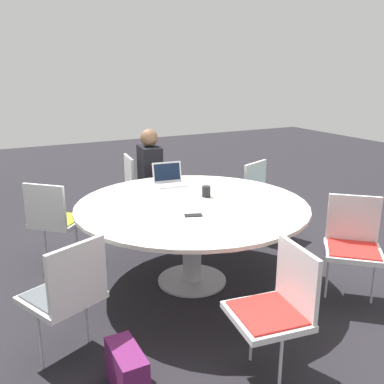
# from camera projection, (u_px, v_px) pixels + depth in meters

# --- Properties ---
(ground_plane) EXTENTS (16.00, 16.00, 0.00)m
(ground_plane) POSITION_uv_depth(u_px,v_px,m) (192.00, 281.00, 3.89)
(ground_plane) COLOR black
(conference_table) EXTENTS (2.00, 2.00, 0.74)m
(conference_table) POSITION_uv_depth(u_px,v_px,m) (192.00, 214.00, 3.71)
(conference_table) COLOR #B7B7BC
(conference_table) RESTS_ON ground_plane
(chair_0) EXTENTS (0.49, 0.47, 0.85)m
(chair_0) POSITION_uv_depth(u_px,v_px,m) (140.00, 184.00, 5.20)
(chair_0) COLOR silver
(chair_0) RESTS_ON ground_plane
(chair_1) EXTENTS (0.61, 0.61, 0.85)m
(chair_1) POSITION_uv_depth(u_px,v_px,m) (54.00, 217.00, 4.05)
(chair_1) COLOR silver
(chair_1) RESTS_ON ground_plane
(chair_2) EXTENTS (0.56, 0.57, 0.85)m
(chair_2) POSITION_uv_depth(u_px,v_px,m) (67.00, 290.00, 2.70)
(chair_2) COLOR silver
(chair_2) RESTS_ON ground_plane
(chair_3) EXTENTS (0.50, 0.48, 0.85)m
(chair_3) POSITION_uv_depth(u_px,v_px,m) (277.00, 303.00, 2.55)
(chair_3) COLOR silver
(chair_3) RESTS_ON ground_plane
(chair_4) EXTENTS (0.61, 0.61, 0.85)m
(chair_4) POSITION_uv_depth(u_px,v_px,m) (353.00, 240.00, 3.49)
(chair_4) COLOR silver
(chair_4) RESTS_ON ground_plane
(chair_5) EXTENTS (0.56, 0.57, 0.85)m
(chair_5) POSITION_uv_depth(u_px,v_px,m) (264.00, 194.00, 4.78)
(chair_5) COLOR silver
(chair_5) RESTS_ON ground_plane
(person_0) EXTENTS (0.38, 0.29, 1.20)m
(person_0) POSITION_uv_depth(u_px,v_px,m) (151.00, 172.00, 4.96)
(person_0) COLOR black
(person_0) RESTS_ON ground_plane
(laptop) EXTENTS (0.28, 0.33, 0.21)m
(laptop) POSITION_uv_depth(u_px,v_px,m) (169.00, 179.00, 4.27)
(laptop) COLOR silver
(laptop) RESTS_ON conference_table
(coffee_cup) EXTENTS (0.08, 0.08, 0.10)m
(coffee_cup) POSITION_uv_depth(u_px,v_px,m) (206.00, 191.00, 3.85)
(coffee_cup) COLOR black
(coffee_cup) RESTS_ON conference_table
(cell_phone) EXTENTS (0.11, 0.16, 0.01)m
(cell_phone) POSITION_uv_depth(u_px,v_px,m) (193.00, 215.00, 3.36)
(cell_phone) COLOR black
(cell_phone) RESTS_ON conference_table
(handbag) EXTENTS (0.36, 0.16, 0.28)m
(handbag) POSITION_uv_depth(u_px,v_px,m) (127.00, 370.00, 2.53)
(handbag) COLOR #661E56
(handbag) RESTS_ON ground_plane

